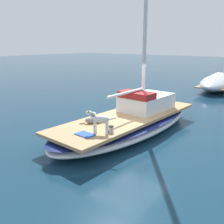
{
  "coord_description": "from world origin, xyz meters",
  "views": [
    {
      "loc": [
        5.14,
        -7.42,
        3.25
      ],
      "look_at": [
        0.0,
        -1.0,
        1.01
      ],
      "focal_mm": 40.39,
      "sensor_mm": 36.0,
      "label": 1
    }
  ],
  "objects_px": {
    "sailboat_main": "(129,124)",
    "dog_grey": "(95,120)",
    "dog_white": "(99,120)",
    "deck_winch": "(111,129)",
    "deck_towel": "(85,134)",
    "moored_boat_far_astern": "(221,81)"
  },
  "relations": [
    {
      "from": "dog_grey",
      "to": "moored_boat_far_astern",
      "type": "height_order",
      "value": "moored_boat_far_astern"
    },
    {
      "from": "dog_white",
      "to": "deck_winch",
      "type": "relative_size",
      "value": 4.14
    },
    {
      "from": "dog_grey",
      "to": "dog_white",
      "type": "xyz_separation_m",
      "value": [
        0.78,
        -0.64,
        0.32
      ]
    },
    {
      "from": "moored_boat_far_astern",
      "to": "dog_white",
      "type": "bearing_deg",
      "value": -87.87
    },
    {
      "from": "dog_white",
      "to": "moored_boat_far_astern",
      "type": "relative_size",
      "value": 0.12
    },
    {
      "from": "sailboat_main",
      "to": "deck_winch",
      "type": "xyz_separation_m",
      "value": [
        0.65,
        -1.85,
        0.42
      ]
    },
    {
      "from": "dog_grey",
      "to": "deck_winch",
      "type": "distance_m",
      "value": 1.1
    },
    {
      "from": "deck_winch",
      "to": "moored_boat_far_astern",
      "type": "xyz_separation_m",
      "value": [
        -0.77,
        13.96,
        -0.2
      ]
    },
    {
      "from": "dog_white",
      "to": "moored_boat_far_astern",
      "type": "xyz_separation_m",
      "value": [
        -0.53,
        14.22,
        -0.52
      ]
    },
    {
      "from": "dog_grey",
      "to": "deck_towel",
      "type": "height_order",
      "value": "dog_grey"
    },
    {
      "from": "deck_winch",
      "to": "deck_towel",
      "type": "bearing_deg",
      "value": -125.87
    },
    {
      "from": "deck_winch",
      "to": "dog_grey",
      "type": "bearing_deg",
      "value": 159.27
    },
    {
      "from": "sailboat_main",
      "to": "dog_grey",
      "type": "relative_size",
      "value": 8.78
    },
    {
      "from": "deck_towel",
      "to": "moored_boat_far_astern",
      "type": "bearing_deg",
      "value": 91.2
    },
    {
      "from": "dog_white",
      "to": "deck_towel",
      "type": "xyz_separation_m",
      "value": [
        -0.22,
        -0.39,
        -0.41
      ]
    },
    {
      "from": "deck_towel",
      "to": "moored_boat_far_astern",
      "type": "height_order",
      "value": "moored_boat_far_astern"
    },
    {
      "from": "sailboat_main",
      "to": "dog_grey",
      "type": "distance_m",
      "value": 1.57
    },
    {
      "from": "dog_grey",
      "to": "moored_boat_far_astern",
      "type": "distance_m",
      "value": 13.58
    },
    {
      "from": "deck_winch",
      "to": "deck_towel",
      "type": "relative_size",
      "value": 0.38
    },
    {
      "from": "deck_towel",
      "to": "deck_winch",
      "type": "bearing_deg",
      "value": 54.13
    },
    {
      "from": "sailboat_main",
      "to": "dog_white",
      "type": "relative_size",
      "value": 8.43
    },
    {
      "from": "dog_white",
      "to": "moored_boat_far_astern",
      "type": "distance_m",
      "value": 14.24
    }
  ]
}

